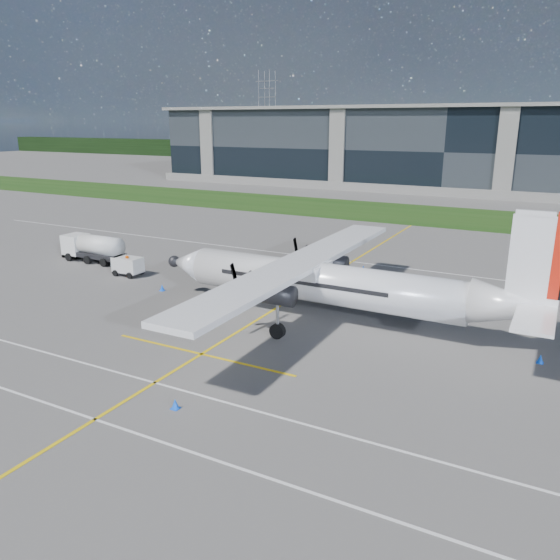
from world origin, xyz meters
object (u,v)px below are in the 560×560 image
(baggage_tug, at_px, (128,266))
(safety_cone_stbdwing, at_px, (363,268))
(safety_cone_tail, at_px, (540,359))
(safety_cone_fwd, at_px, (162,288))
(pylon_west, at_px, (267,115))
(fuel_tanker_truck, at_px, (90,248))
(safety_cone_portwing, at_px, (175,404))
(turboprop_aircraft, at_px, (336,261))
(ground_crew_person, at_px, (128,265))

(baggage_tug, relative_size, safety_cone_stbdwing, 5.32)
(safety_cone_tail, bearing_deg, safety_cone_fwd, 178.45)
(pylon_west, distance_m, fuel_tanker_truck, 156.37)
(safety_cone_tail, bearing_deg, safety_cone_portwing, -137.51)
(safety_cone_portwing, bearing_deg, safety_cone_tail, 42.49)
(baggage_tug, bearing_deg, safety_cone_stbdwing, 32.02)
(safety_cone_fwd, distance_m, safety_cone_portwing, 18.71)
(pylon_west, xyz_separation_m, baggage_tug, (67.72, -145.43, -14.20))
(pylon_west, xyz_separation_m, turboprop_aircraft, (87.66, -147.66, -10.87))
(turboprop_aircraft, height_order, safety_cone_tail, turboprop_aircraft)
(pylon_west, distance_m, turboprop_aircraft, 172.07)
(fuel_tanker_truck, relative_size, safety_cone_tail, 13.61)
(ground_crew_person, relative_size, safety_cone_fwd, 4.20)
(ground_crew_person, height_order, safety_cone_fwd, ground_crew_person)
(safety_cone_stbdwing, bearing_deg, ground_crew_person, -146.89)
(pylon_west, height_order, turboprop_aircraft, pylon_west)
(fuel_tanker_truck, height_order, ground_crew_person, fuel_tanker_truck)
(pylon_west, bearing_deg, fuel_tanker_truck, -66.93)
(safety_cone_stbdwing, bearing_deg, pylon_west, 122.28)
(pylon_west, distance_m, safety_cone_fwd, 165.35)
(turboprop_aircraft, distance_m, ground_crew_person, 19.98)
(fuel_tanker_truck, distance_m, safety_cone_portwing, 30.57)
(turboprop_aircraft, relative_size, safety_cone_fwd, 55.05)
(fuel_tanker_truck, distance_m, safety_cone_fwd, 12.87)
(safety_cone_tail, bearing_deg, ground_crew_person, 175.42)
(baggage_tug, xyz_separation_m, safety_cone_portwing, (17.83, -16.13, -0.55))
(turboprop_aircraft, height_order, fuel_tanker_truck, turboprop_aircraft)
(fuel_tanker_truck, height_order, baggage_tug, fuel_tanker_truck)
(baggage_tug, xyz_separation_m, safety_cone_fwd, (5.43, -2.11, -0.55))
(safety_cone_stbdwing, bearing_deg, baggage_tug, -147.98)
(safety_cone_fwd, bearing_deg, ground_crew_person, 160.31)
(safety_cone_fwd, bearing_deg, safety_cone_stbdwing, 47.45)
(pylon_west, bearing_deg, baggage_tug, -65.03)
(baggage_tug, relative_size, ground_crew_person, 1.27)
(fuel_tanker_truck, height_order, safety_cone_portwing, fuel_tanker_truck)
(fuel_tanker_truck, relative_size, safety_cone_stbdwing, 13.61)
(turboprop_aircraft, relative_size, safety_cone_tail, 55.05)
(safety_cone_fwd, distance_m, safety_cone_tail, 26.91)
(pylon_west, relative_size, safety_cone_stbdwing, 60.00)
(baggage_tug, distance_m, safety_cone_tail, 32.46)
(turboprop_aircraft, distance_m, safety_cone_stbdwing, 13.86)
(pylon_west, height_order, baggage_tug, pylon_west)
(safety_cone_tail, bearing_deg, pylon_west, 124.01)
(pylon_west, bearing_deg, safety_cone_tail, -55.99)
(safety_cone_stbdwing, xyz_separation_m, safety_cone_tail, (15.03, -13.66, 0.00))
(safety_cone_portwing, bearing_deg, ground_crew_person, 137.89)
(fuel_tanker_truck, height_order, safety_cone_tail, fuel_tanker_truck)
(fuel_tanker_truck, xyz_separation_m, safety_cone_portwing, (24.51, -18.25, -1.03))
(turboprop_aircraft, height_order, safety_cone_fwd, turboprop_aircraft)
(safety_cone_stbdwing, bearing_deg, fuel_tanker_truck, -160.07)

